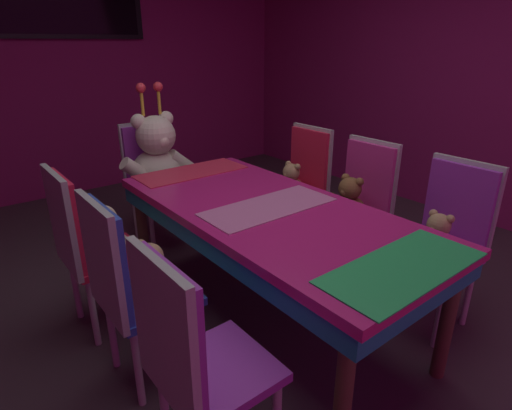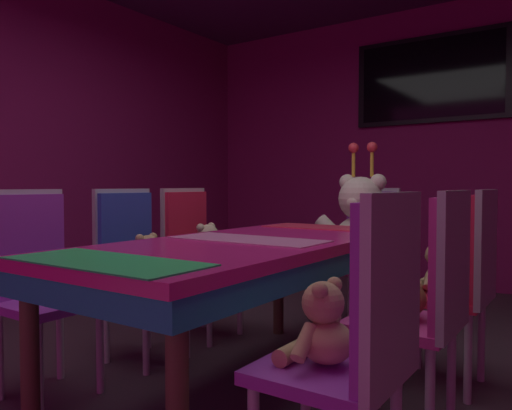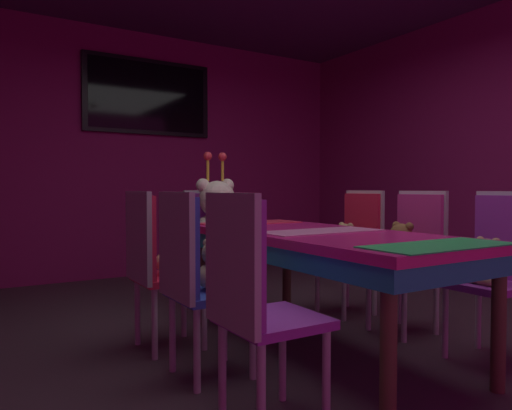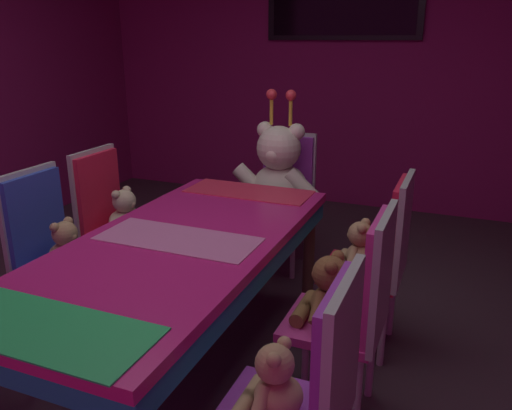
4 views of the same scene
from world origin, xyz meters
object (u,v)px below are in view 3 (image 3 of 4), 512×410
at_px(teddy_right_2, 344,242).
at_px(throne_chair, 209,234).
at_px(chair_left_1, 190,267).
at_px(teddy_right_1, 400,248).
at_px(chair_right_0, 500,257).
at_px(chair_right_2, 357,238).
at_px(wall_tv, 149,97).
at_px(king_teddy_bear, 218,220).
at_px(banquet_table, 321,246).
at_px(chair_left_0, 248,287).
at_px(teddy_left_1, 215,268).
at_px(chair_left_2, 151,254).
at_px(teddy_left_2, 173,255).
at_px(chair_right_1, 415,246).
at_px(teddy_right_0, 486,263).

bearing_deg(teddy_right_2, throne_chair, -51.47).
bearing_deg(chair_left_1, teddy_right_1, 0.09).
relative_size(chair_right_0, chair_right_2, 1.00).
height_order(chair_right_0, wall_tv, wall_tv).
bearing_deg(chair_left_1, king_teddy_bear, 57.83).
bearing_deg(throne_chair, teddy_right_2, 38.53).
bearing_deg(banquet_table, chair_left_0, -145.92).
distance_m(teddy_left_1, chair_right_2, 1.69).
bearing_deg(wall_tv, chair_right_2, -70.52).
height_order(teddy_left_1, throne_chair, throne_chair).
xyz_separation_m(chair_left_2, teddy_left_2, (0.14, 0.00, -0.01)).
relative_size(banquet_table, chair_left_1, 2.05).
bearing_deg(throne_chair, chair_right_2, 43.53).
xyz_separation_m(chair_left_2, chair_right_1, (1.74, -0.55, 0.00)).
bearing_deg(teddy_right_0, teddy_right_2, -91.26).
bearing_deg(teddy_right_2, chair_left_2, 1.51).
height_order(teddy_left_1, chair_right_1, chair_right_1).
bearing_deg(chair_left_0, chair_left_2, 90.43).
bearing_deg(chair_left_1, chair_right_2, 18.84).
distance_m(teddy_right_2, wall_tv, 2.99).
bearing_deg(chair_right_1, king_teddy_bear, -57.16).
height_order(chair_right_2, throne_chair, same).
relative_size(chair_left_1, chair_right_2, 1.00).
bearing_deg(chair_left_1, teddy_right_2, 20.40).
bearing_deg(teddy_left_1, banquet_table, -2.07).
bearing_deg(chair_left_2, banquet_table, -33.42).
bearing_deg(teddy_left_2, chair_left_1, -102.84).
bearing_deg(chair_left_0, chair_right_2, 34.52).
xyz_separation_m(chair_left_0, wall_tv, (0.86, 3.69, 1.45)).
xyz_separation_m(teddy_left_1, teddy_right_2, (1.45, 0.59, -0.00)).
height_order(chair_right_0, teddy_right_0, chair_right_0).
bearing_deg(chair_right_0, teddy_right_1, -78.65).
xyz_separation_m(banquet_table, chair_right_2, (0.88, 0.62, -0.05)).
bearing_deg(chair_right_0, teddy_right_0, -0.00).
xyz_separation_m(chair_right_2, teddy_right_2, (-0.14, 0.00, -0.02)).
relative_size(chair_right_0, teddy_right_2, 3.44).
relative_size(banquet_table, chair_left_2, 2.05).
height_order(chair_left_0, chair_left_2, same).
height_order(chair_right_1, chair_right_2, same).
bearing_deg(teddy_right_2, chair_right_2, 180.00).
xyz_separation_m(chair_left_0, teddy_right_2, (1.60, 1.20, -0.02)).
bearing_deg(wall_tv, teddy_right_2, -73.49).
bearing_deg(wall_tv, chair_left_0, -103.13).
bearing_deg(chair_right_0, teddy_right_2, -84.66).
bearing_deg(teddy_right_1, teddy_left_2, -20.63).
relative_size(teddy_left_2, teddy_right_2, 1.09).
bearing_deg(teddy_right_1, teddy_right_0, 88.85).
height_order(teddy_left_2, chair_right_2, chair_right_2).
height_order(teddy_left_2, teddy_right_0, teddy_left_2).
xyz_separation_m(teddy_right_0, wall_tv, (-0.71, 3.72, 1.48)).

